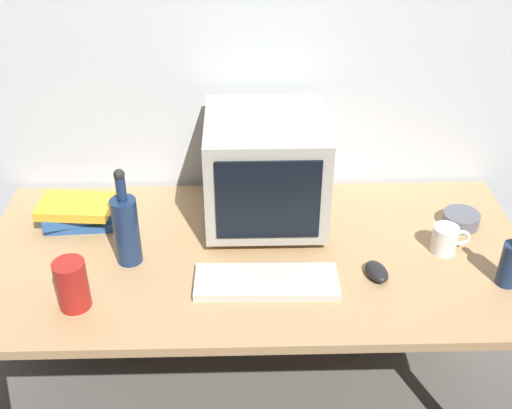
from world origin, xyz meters
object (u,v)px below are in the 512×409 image
(cd_spindle, at_px, (461,219))
(metal_canister, at_px, (72,285))
(crt_monitor, at_px, (266,170))
(computer_mouse, at_px, (377,271))
(bottle_short, at_px, (511,262))
(bottle_tall, at_px, (126,228))
(book_stack, at_px, (78,213))
(keyboard, at_px, (266,282))
(mug, at_px, (446,239))

(cd_spindle, height_order, metal_canister, metal_canister)
(crt_monitor, bearing_deg, computer_mouse, -43.90)
(computer_mouse, height_order, bottle_short, bottle_short)
(bottle_tall, height_order, metal_canister, bottle_tall)
(bottle_tall, bearing_deg, crt_monitor, 26.33)
(book_stack, xyz_separation_m, metal_canister, (0.07, -0.40, 0.03))
(keyboard, xyz_separation_m, mug, (0.56, 0.15, 0.03))
(cd_spindle, bearing_deg, book_stack, 178.37)
(crt_monitor, xyz_separation_m, computer_mouse, (0.32, -0.31, -0.17))
(keyboard, height_order, mug, mug)
(computer_mouse, bearing_deg, crt_monitor, 122.08)
(bottle_tall, xyz_separation_m, book_stack, (-0.19, 0.20, -0.07))
(crt_monitor, bearing_deg, keyboard, -91.59)
(keyboard, relative_size, mug, 3.50)
(crt_monitor, xyz_separation_m, book_stack, (-0.62, -0.01, -0.15))
(bottle_short, distance_m, cd_spindle, 0.31)
(computer_mouse, distance_m, bottle_tall, 0.76)
(book_stack, height_order, metal_canister, metal_canister)
(book_stack, distance_m, metal_canister, 0.41)
(keyboard, bearing_deg, computer_mouse, 6.60)
(keyboard, xyz_separation_m, bottle_short, (0.70, -0.01, 0.07))
(bottle_short, xyz_separation_m, cd_spindle, (-0.05, 0.30, -0.06))
(bottle_tall, height_order, mug, bottle_tall)
(computer_mouse, bearing_deg, metal_canister, 172.85)
(bottle_short, distance_m, metal_canister, 1.25)
(bottle_tall, xyz_separation_m, bottle_short, (1.12, -0.14, -0.04))
(crt_monitor, height_order, cd_spindle, crt_monitor)
(mug, bearing_deg, cd_spindle, 56.38)
(keyboard, bearing_deg, crt_monitor, 89.49)
(computer_mouse, bearing_deg, cd_spindle, 24.34)
(keyboard, relative_size, metal_canister, 2.80)
(keyboard, bearing_deg, metal_canister, -171.22)
(bottle_tall, distance_m, book_stack, 0.29)
(mug, height_order, cd_spindle, mug)
(keyboard, xyz_separation_m, bottle_tall, (-0.42, 0.13, 0.11))
(crt_monitor, bearing_deg, metal_canister, -143.13)
(computer_mouse, height_order, cd_spindle, cd_spindle)
(keyboard, height_order, cd_spindle, cd_spindle)
(computer_mouse, height_order, bottle_tall, bottle_tall)
(keyboard, xyz_separation_m, computer_mouse, (0.33, 0.03, 0.01))
(computer_mouse, relative_size, mug, 0.83)
(mug, distance_m, cd_spindle, 0.17)
(crt_monitor, distance_m, bottle_short, 0.79)
(computer_mouse, height_order, mug, mug)
(crt_monitor, distance_m, bottle_tall, 0.48)
(bottle_short, relative_size, book_stack, 0.82)
(keyboard, distance_m, mug, 0.58)
(mug, bearing_deg, keyboard, -165.03)
(metal_canister, bearing_deg, bottle_short, 2.94)
(keyboard, bearing_deg, bottle_short, 0.33)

